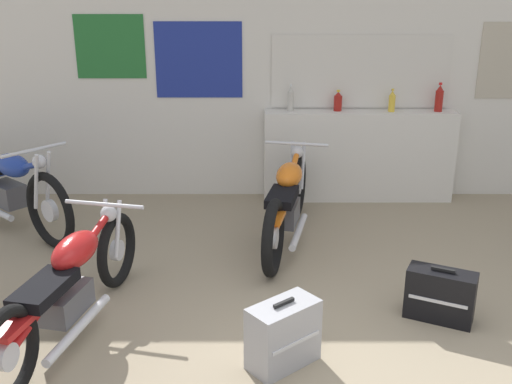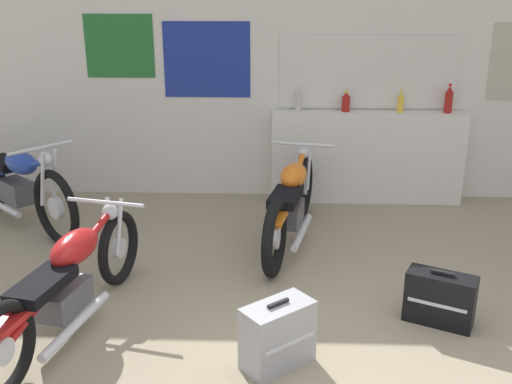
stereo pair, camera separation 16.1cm
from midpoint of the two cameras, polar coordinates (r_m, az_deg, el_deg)
The scene contains 11 objects.
wall_back at distance 6.75m, azimuth 4.11°, elevation 11.16°, with size 10.00×0.07×2.80m.
sill_counter at distance 6.84m, azimuth 9.24°, elevation 3.38°, with size 2.12×0.28×1.02m.
bottle_leftmost at distance 6.65m, azimuth 2.81°, elevation 8.82°, with size 0.07×0.07×0.29m.
bottle_left_center at distance 6.71m, azimuth 7.32°, elevation 8.53°, with size 0.09×0.09×0.23m.
bottle_center at distance 6.76m, azimuth 12.34°, elevation 8.41°, with size 0.07×0.07×0.25m.
bottle_right_center at distance 6.89m, azimuth 16.59°, elevation 8.50°, with size 0.09×0.09×0.32m.
motorcycle_blue at distance 6.45m, azimuth -22.89°, elevation 0.50°, with size 1.68×1.45×0.94m.
motorcycle_orange at distance 5.65m, azimuth 2.36°, elevation -0.92°, with size 0.70×2.04×0.84m.
motorcycle_red at distance 4.40m, azimuth -18.14°, elevation -8.30°, with size 0.71×2.08×0.78m.
hard_case_black at distance 4.63m, azimuth 16.35°, elevation -9.45°, with size 0.53×0.39×0.41m.
hard_case_silver at distance 3.97m, azimuth 1.59°, elevation -13.43°, with size 0.51×0.48×0.46m.
Camera 1 is at (-0.51, -2.90, 2.37)m, focal length 42.00 mm.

